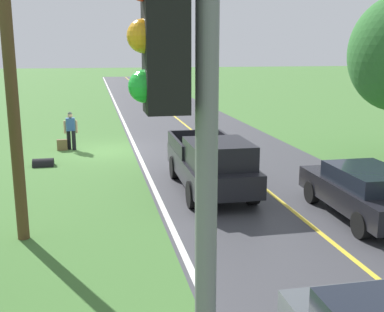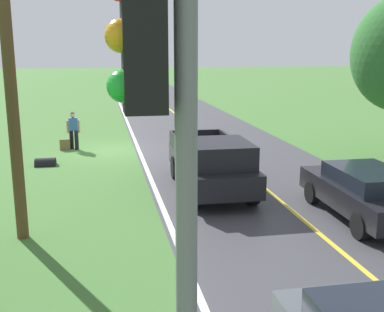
# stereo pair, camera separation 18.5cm
# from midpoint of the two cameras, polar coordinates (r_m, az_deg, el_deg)

# --- Properties ---
(ground_plane) EXTENTS (200.00, 200.00, 0.00)m
(ground_plane) POSITION_cam_midpoint_polar(r_m,az_deg,el_deg) (21.92, -9.79, 0.64)
(ground_plane) COLOR #427033
(road_surface) EXTENTS (7.56, 120.00, 0.00)m
(road_surface) POSITION_cam_midpoint_polar(r_m,az_deg,el_deg) (22.56, 2.96, 1.16)
(road_surface) COLOR #3D3D42
(road_surface) RESTS_ON ground
(lane_edge_line) EXTENTS (0.16, 117.60, 0.00)m
(lane_edge_line) POSITION_cam_midpoint_polar(r_m,az_deg,el_deg) (21.98, -6.19, 0.80)
(lane_edge_line) COLOR silver
(lane_edge_line) RESTS_ON ground
(lane_centre_line) EXTENTS (0.14, 117.60, 0.00)m
(lane_centre_line) POSITION_cam_midpoint_polar(r_m,az_deg,el_deg) (22.56, 2.96, 1.17)
(lane_centre_line) COLOR gold
(lane_centre_line) RESTS_ON ground
(hitchhiker_walking) EXTENTS (0.62, 0.51, 1.75)m
(hitchhiker_walking) POSITION_cam_midpoint_polar(r_m,az_deg,el_deg) (22.42, -13.84, 3.27)
(hitchhiker_walking) COLOR black
(hitchhiker_walking) RESTS_ON ground
(suitcase_carried) EXTENTS (0.47, 0.23, 0.50)m
(suitcase_carried) POSITION_cam_midpoint_polar(r_m,az_deg,el_deg) (22.47, -14.81, 1.34)
(suitcase_carried) COLOR brown
(suitcase_carried) RESTS_ON ground
(pickup_truck_passing) EXTENTS (2.15, 5.42, 1.82)m
(pickup_truck_passing) POSITION_cam_midpoint_polar(r_m,az_deg,el_deg) (15.17, 2.81, -0.83)
(pickup_truck_passing) COLOR black
(pickup_truck_passing) RESTS_ON ground
(traffic_light_mast) EXTENTS (0.61, 0.32, 5.20)m
(traffic_light_mast) POSITION_cam_midpoint_polar(r_m,az_deg,el_deg) (3.33, -1.66, -4.08)
(traffic_light_mast) COLOR slate
(traffic_light_mast) RESTS_ON ground
(sedan_mid_oncoming) EXTENTS (1.99, 4.43, 1.41)m
(sedan_mid_oncoming) POSITION_cam_midpoint_polar(r_m,az_deg,el_deg) (13.73, 20.44, -4.01)
(sedan_mid_oncoming) COLOR black
(sedan_mid_oncoming) RESTS_ON ground
(utility_pole_roadside) EXTENTS (0.28, 0.28, 8.37)m
(utility_pole_roadside) POSITION_cam_midpoint_polar(r_m,az_deg,el_deg) (11.66, -20.73, 10.27)
(utility_pole_roadside) COLOR brown
(utility_pole_roadside) RESTS_ON ground
(drainage_culvert) EXTENTS (0.80, 0.60, 0.60)m
(drainage_culvert) POSITION_cam_midpoint_polar(r_m,az_deg,el_deg) (19.71, -16.93, -1.09)
(drainage_culvert) COLOR black
(drainage_culvert) RESTS_ON ground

